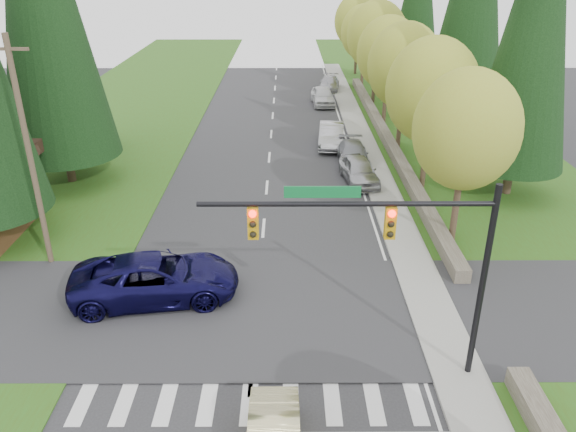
{
  "coord_description": "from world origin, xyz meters",
  "views": [
    {
      "loc": [
        1.17,
        -10.2,
        12.69
      ],
      "look_at": [
        1.24,
        10.95,
        2.8
      ],
      "focal_mm": 35.0,
      "sensor_mm": 36.0,
      "label": 1
    }
  ],
  "objects_px": {
    "suv_navy": "(156,278)",
    "parked_car_d": "(323,96)",
    "parked_car_c": "(331,135)",
    "parked_car_b": "(353,154)",
    "parked_car_e": "(329,83)",
    "parked_car_a": "(359,170)"
  },
  "relations": [
    {
      "from": "suv_navy",
      "to": "parked_car_d",
      "type": "bearing_deg",
      "value": -23.76
    },
    {
      "from": "parked_car_c",
      "to": "parked_car_b",
      "type": "bearing_deg",
      "value": -67.93
    },
    {
      "from": "parked_car_b",
      "to": "parked_car_d",
      "type": "distance_m",
      "value": 16.24
    },
    {
      "from": "parked_car_c",
      "to": "parked_car_e",
      "type": "distance_m",
      "value": 18.57
    },
    {
      "from": "parked_car_a",
      "to": "parked_car_e",
      "type": "height_order",
      "value": "parked_car_a"
    },
    {
      "from": "suv_navy",
      "to": "parked_car_b",
      "type": "height_order",
      "value": "suv_navy"
    },
    {
      "from": "parked_car_a",
      "to": "parked_car_b",
      "type": "distance_m",
      "value": 3.32
    },
    {
      "from": "parked_car_b",
      "to": "parked_car_e",
      "type": "relative_size",
      "value": 1.01
    },
    {
      "from": "parked_car_b",
      "to": "parked_car_c",
      "type": "bearing_deg",
      "value": 107.33
    },
    {
      "from": "suv_navy",
      "to": "parked_car_e",
      "type": "distance_m",
      "value": 39.62
    },
    {
      "from": "parked_car_d",
      "to": "parked_car_a",
      "type": "bearing_deg",
      "value": -90.61
    },
    {
      "from": "parked_car_a",
      "to": "parked_car_b",
      "type": "height_order",
      "value": "parked_car_a"
    },
    {
      "from": "parked_car_c",
      "to": "parked_car_e",
      "type": "bearing_deg",
      "value": 91.78
    },
    {
      "from": "parked_car_d",
      "to": "suv_navy",
      "type": "bearing_deg",
      "value": -108.67
    },
    {
      "from": "suv_navy",
      "to": "parked_car_a",
      "type": "height_order",
      "value": "suv_navy"
    },
    {
      "from": "parked_car_e",
      "to": "suv_navy",
      "type": "bearing_deg",
      "value": -97.16
    },
    {
      "from": "parked_car_b",
      "to": "parked_car_e",
      "type": "distance_m",
      "value": 22.38
    },
    {
      "from": "parked_car_a",
      "to": "parked_car_e",
      "type": "relative_size",
      "value": 0.97
    },
    {
      "from": "parked_car_c",
      "to": "parked_car_e",
      "type": "height_order",
      "value": "parked_car_c"
    },
    {
      "from": "suv_navy",
      "to": "parked_car_c",
      "type": "bearing_deg",
      "value": -31.96
    },
    {
      "from": "parked_car_b",
      "to": "parked_car_c",
      "type": "distance_m",
      "value": 4.02
    },
    {
      "from": "parked_car_c",
      "to": "parked_car_d",
      "type": "bearing_deg",
      "value": 94.82
    }
  ]
}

